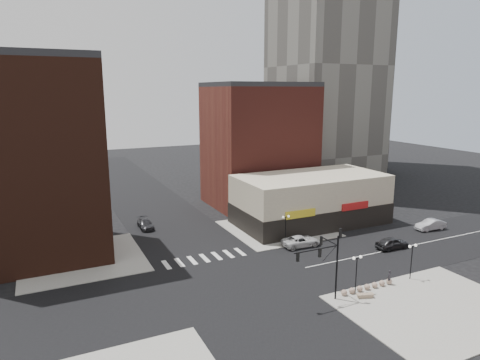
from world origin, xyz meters
TOP-DOWN VIEW (x-y plane):
  - ground at (0.00, 0.00)m, footprint 240.00×240.00m
  - road_ew at (0.00, 0.00)m, footprint 200.00×14.00m
  - road_ns at (0.00, 0.00)m, footprint 14.00×200.00m
  - sidewalk_nw at (-14.50, 14.50)m, footprint 15.00×15.00m
  - sidewalk_ne at (14.50, 14.50)m, footprint 15.00×15.00m
  - sidewalk_se at (16.00, -14.00)m, footprint 18.00×14.00m
  - building_nw at (-19.00, 18.50)m, footprint 16.00×15.00m
  - building_ne_midrise at (19.00, 29.50)m, footprint 18.00×15.00m
  - tower_far at (60.00, 56.00)m, footprint 18.00×18.00m
  - building_ne_row at (21.00, 15.00)m, footprint 24.20×12.20m
  - traffic_signal at (7.24, -7.83)m, footprint 5.59×3.09m
  - street_lamp_se_a at (11.00, -8.00)m, footprint 1.22×0.32m
  - street_lamp_se_b at (19.00, -8.00)m, footprint 1.22×0.32m
  - street_lamp_ne at (12.00, 8.00)m, footprint 1.22×0.32m
  - bollard_row at (12.65, -8.00)m, footprint 6.94×0.64m
  - white_suv at (13.63, 6.50)m, footprint 5.59×2.74m
  - dark_sedan_east at (24.45, 0.34)m, footprint 4.85×2.11m
  - silver_sedan at (35.94, 3.87)m, footprint 5.06×2.09m
  - dark_sedan_north at (-4.16, 23.71)m, footprint 2.06×4.94m
  - pedestrian at (15.72, -8.00)m, footprint 0.73×0.72m
  - stone_bench at (11.20, -9.32)m, footprint 1.88×1.08m

SIDE VIEW (x-z plane):
  - ground at x=0.00m, z-range 0.00..0.00m
  - road_ew at x=0.00m, z-range 0.00..0.02m
  - road_ns at x=0.00m, z-range 0.00..0.02m
  - sidewalk_nw at x=-14.50m, z-range 0.00..0.12m
  - sidewalk_ne at x=14.50m, z-range 0.00..0.12m
  - sidewalk_se at x=16.00m, z-range 0.00..0.12m
  - stone_bench at x=11.20m, z-range 0.13..0.55m
  - bollard_row at x=12.65m, z-range 0.12..0.76m
  - dark_sedan_north at x=-4.16m, z-range 0.00..1.43m
  - white_suv at x=13.63m, z-range 0.00..1.53m
  - dark_sedan_east at x=24.45m, z-range 0.00..1.63m
  - silver_sedan at x=35.94m, z-range 0.00..1.63m
  - pedestrian at x=15.72m, z-range 0.12..1.81m
  - street_lamp_se_a at x=11.00m, z-range 1.21..5.37m
  - street_lamp_se_b at x=19.00m, z-range 1.21..5.37m
  - street_lamp_ne at x=12.00m, z-range 1.21..5.37m
  - building_ne_row at x=21.00m, z-range -0.70..7.30m
  - traffic_signal at x=7.24m, z-range 1.07..8.85m
  - building_ne_midrise at x=19.00m, z-range 0.00..22.00m
  - building_nw at x=-19.00m, z-range 0.00..25.00m
  - tower_far at x=60.00m, z-range 0.00..82.00m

